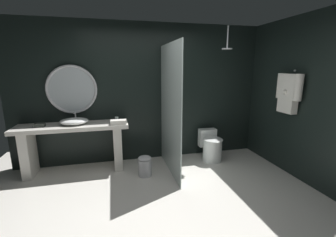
# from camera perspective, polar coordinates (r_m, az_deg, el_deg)

# --- Properties ---
(ground_plane) EXTENTS (5.76, 5.76, 0.00)m
(ground_plane) POSITION_cam_1_polar(r_m,az_deg,el_deg) (3.10, -0.08, -22.70)
(ground_plane) COLOR silver
(back_wall_panel) EXTENTS (4.80, 0.10, 2.60)m
(back_wall_panel) POSITION_cam_1_polar(r_m,az_deg,el_deg) (4.42, -5.95, 6.23)
(back_wall_panel) COLOR black
(back_wall_panel) RESTS_ON ground_plane
(side_wall_right) EXTENTS (0.10, 2.47, 2.60)m
(side_wall_right) POSITION_cam_1_polar(r_m,az_deg,el_deg) (4.39, 28.67, 4.69)
(side_wall_right) COLOR black
(side_wall_right) RESTS_ON ground_plane
(vanity_counter) EXTENTS (1.84, 0.53, 0.84)m
(vanity_counter) POSITION_cam_1_polar(r_m,az_deg,el_deg) (4.26, -22.44, -5.18)
(vanity_counter) COLOR silver
(vanity_counter) RESTS_ON ground_plane
(vessel_sink) EXTENTS (0.47, 0.39, 0.19)m
(vessel_sink) POSITION_cam_1_polar(r_m,az_deg,el_deg) (4.19, -22.43, -0.62)
(vessel_sink) COLOR white
(vessel_sink) RESTS_ON vanity_counter
(tumbler_cup) EXTENTS (0.07, 0.07, 0.10)m
(tumbler_cup) POSITION_cam_1_polar(r_m,az_deg,el_deg) (4.13, -12.73, -0.20)
(tumbler_cup) COLOR silver
(tumbler_cup) RESTS_ON vanity_counter
(tissue_box) EXTENTS (0.15, 0.11, 0.07)m
(tissue_box) POSITION_cam_1_polar(r_m,az_deg,el_deg) (4.26, -29.48, -1.42)
(tissue_box) COLOR #282D28
(tissue_box) RESTS_ON vanity_counter
(round_wall_mirror) EXTENTS (0.85, 0.05, 0.85)m
(round_wall_mirror) POSITION_cam_1_polar(r_m,az_deg,el_deg) (4.34, -22.95, 6.71)
(round_wall_mirror) COLOR silver
(shower_glass_panel) EXTENTS (0.02, 1.33, 2.18)m
(shower_glass_panel) POSITION_cam_1_polar(r_m,az_deg,el_deg) (3.82, 0.53, 2.05)
(shower_glass_panel) COLOR silver
(shower_glass_panel) RESTS_ON ground_plane
(rain_shower_head) EXTENTS (0.18, 0.18, 0.40)m
(rain_shower_head) POSITION_cam_1_polar(r_m,az_deg,el_deg) (4.34, 14.61, 17.17)
(rain_shower_head) COLOR silver
(hanging_bathrobe) EXTENTS (0.20, 0.51, 0.71)m
(hanging_bathrobe) POSITION_cam_1_polar(r_m,az_deg,el_deg) (4.24, 27.98, 6.07)
(hanging_bathrobe) COLOR silver
(toilet) EXTENTS (0.38, 0.55, 0.57)m
(toilet) POSITION_cam_1_polar(r_m,az_deg,el_deg) (4.59, 10.73, -6.93)
(toilet) COLOR white
(toilet) RESTS_ON ground_plane
(waste_bin) EXTENTS (0.22, 0.22, 0.35)m
(waste_bin) POSITION_cam_1_polar(r_m,az_deg,el_deg) (3.93, -5.82, -11.69)
(waste_bin) COLOR silver
(waste_bin) RESTS_ON ground_plane
(folded_hand_towel) EXTENTS (0.27, 0.16, 0.07)m
(folded_hand_towel) POSITION_cam_1_polar(r_m,az_deg,el_deg) (3.97, -12.31, -0.90)
(folded_hand_towel) COLOR silver
(folded_hand_towel) RESTS_ON vanity_counter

